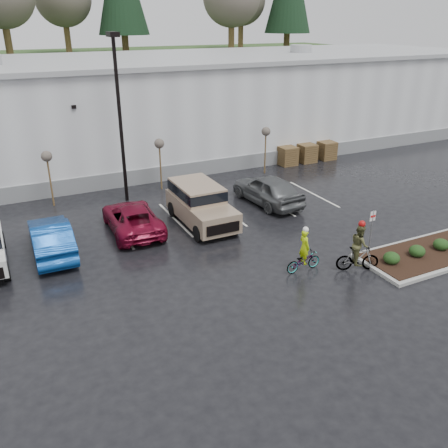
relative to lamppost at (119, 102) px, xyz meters
name	(u,v)px	position (x,y,z in m)	size (l,w,h in m)	color
ground	(300,277)	(4.00, -12.00, -5.69)	(120.00, 120.00, 0.00)	black
warehouse	(139,106)	(4.00, 9.99, -2.04)	(60.50, 15.50, 7.20)	silver
wooded_ridge	(82,82)	(4.00, 33.00, -2.69)	(80.00, 25.00, 6.00)	#253918
lamppost	(119,102)	(0.00, 0.00, 0.00)	(0.50, 1.00, 9.22)	black
sapling_west	(47,159)	(-4.00, 1.00, -2.96)	(0.60, 0.60, 3.20)	brown
sapling_mid	(159,146)	(2.50, 1.00, -2.96)	(0.60, 0.60, 3.20)	brown
sapling_east	(266,134)	(10.00, 1.00, -2.96)	(0.60, 0.60, 3.20)	brown
pallet_stack_a	(287,156)	(12.50, 2.00, -5.01)	(1.20, 1.20, 1.35)	brown
pallet_stack_b	(307,153)	(14.20, 2.00, -5.01)	(1.20, 1.20, 1.35)	brown
pallet_stack_c	(326,150)	(16.00, 2.00, -5.01)	(1.20, 1.20, 1.35)	brown
curb_island	(440,251)	(11.00, -13.00, -5.61)	(8.00, 3.00, 0.15)	gray
mulch_bed	(440,249)	(11.00, -13.00, -5.52)	(7.60, 2.60, 0.04)	black
shrub_a	(392,258)	(8.00, -13.00, -5.27)	(0.70, 0.70, 0.52)	black
shrub_b	(417,251)	(9.50, -13.00, -5.27)	(0.70, 0.70, 0.52)	black
shrub_c	(441,244)	(11.00, -13.00, -5.27)	(0.70, 0.70, 0.52)	black
fire_lane_sign	(371,228)	(7.80, -11.80, -4.28)	(0.30, 0.05, 2.20)	gray
car_blue	(51,238)	(-4.90, -5.25, -4.89)	(1.69, 4.84, 1.59)	navy
car_red	(132,218)	(-0.92, -4.41, -4.98)	(2.33, 5.06, 1.41)	maroon
suv_tan	(202,206)	(2.54, -5.18, -4.66)	(2.20, 5.10, 2.06)	gray
car_grey	(268,189)	(7.16, -4.08, -4.83)	(2.01, 5.00, 1.70)	#5A5D5F
cyclist_hivis	(304,257)	(4.40, -11.59, -5.05)	(1.69, 0.64, 2.03)	#3F3F44
cyclist_olive	(358,252)	(6.47, -12.59, -4.85)	(1.82, 1.17, 2.29)	#3F3F44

